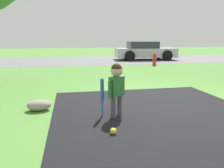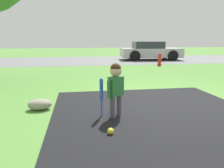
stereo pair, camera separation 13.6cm
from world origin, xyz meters
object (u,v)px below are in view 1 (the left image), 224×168
(fire_hydrant, at_px, (155,59))
(parked_car, at_px, (144,51))
(child, at_px, (117,83))
(baseball_bat, at_px, (102,92))
(sports_ball, at_px, (113,131))

(fire_hydrant, bearing_deg, parked_car, 79.79)
(child, xyz_separation_m, baseball_bat, (-0.24, 0.04, -0.16))
(sports_ball, relative_size, parked_car, 0.02)
(baseball_bat, bearing_deg, fire_hydrant, 61.72)
(child, bearing_deg, parked_car, 33.76)
(fire_hydrant, bearing_deg, baseball_bat, -118.28)
(sports_ball, xyz_separation_m, fire_hydrant, (3.72, 7.74, 0.26))
(baseball_bat, distance_m, parked_car, 11.06)
(child, bearing_deg, fire_hydrant, 29.00)
(baseball_bat, bearing_deg, child, -9.28)
(sports_ball, relative_size, fire_hydrant, 0.15)
(fire_hydrant, bearing_deg, child, -116.59)
(baseball_bat, relative_size, fire_hydrant, 1.07)
(fire_hydrant, relative_size, parked_car, 0.16)
(baseball_bat, xyz_separation_m, sports_ball, (0.04, -0.75, -0.39))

